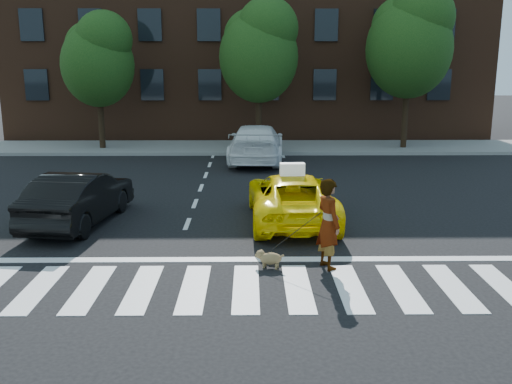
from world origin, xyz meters
TOP-DOWN VIEW (x-y plane):
  - ground at (0.00, 0.00)m, footprint 120.00×120.00m
  - crosswalk at (0.00, 0.00)m, footprint 13.00×2.40m
  - stop_line at (0.00, 1.60)m, footprint 12.00×0.30m
  - sidewalk_far at (0.00, 17.50)m, footprint 30.00×4.00m
  - building at (0.00, 25.00)m, footprint 26.00×10.00m
  - tree_left at (-6.97, 17.00)m, footprint 3.39×3.38m
  - tree_mid at (0.53, 17.00)m, footprint 3.69×3.69m
  - tree_right at (7.53, 17.00)m, footprint 4.00×4.00m
  - taxi at (1.20, 4.66)m, footprint 2.34×4.80m
  - black_sedan at (-4.46, 4.47)m, footprint 2.09×4.48m
  - white_suv at (0.35, 13.90)m, footprint 2.53×5.60m
  - woman at (1.71, 1.10)m, footprint 0.69×0.82m
  - dog at (0.47, 1.12)m, footprint 0.63×0.38m
  - taxi_sign at (1.20, 4.46)m, footprint 0.66×0.30m

SIDE VIEW (x-z plane):
  - ground at x=0.00m, z-range 0.00..0.00m
  - crosswalk at x=0.00m, z-range 0.00..0.01m
  - stop_line at x=0.00m, z-range 0.00..0.01m
  - sidewalk_far at x=0.00m, z-range 0.00..0.15m
  - dog at x=0.47m, z-range 0.03..0.40m
  - taxi at x=1.20m, z-range 0.00..1.31m
  - black_sedan at x=-4.46m, z-range 0.00..1.42m
  - white_suv at x=0.35m, z-range 0.00..1.59m
  - woman at x=1.71m, z-range 0.00..1.92m
  - taxi_sign at x=1.20m, z-range 1.31..1.63m
  - tree_left at x=-6.97m, z-range 1.19..7.69m
  - tree_mid at x=0.53m, z-range 1.30..8.40m
  - tree_right at x=7.53m, z-range 1.41..9.11m
  - building at x=0.00m, z-range 0.00..12.00m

